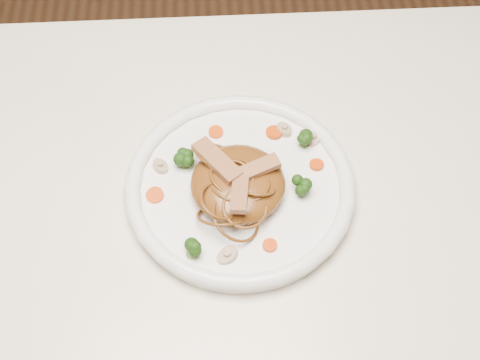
{
  "coord_description": "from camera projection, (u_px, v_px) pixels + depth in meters",
  "views": [
    {
      "loc": [
        0.05,
        -0.38,
        1.46
      ],
      "look_at": [
        0.07,
        0.07,
        0.78
      ],
      "focal_mm": 49.61,
      "sensor_mm": 36.0,
      "label": 1
    }
  ],
  "objects": [
    {
      "name": "mushroom_2",
      "position": [
        160.0,
        166.0,
        0.84
      ],
      "size": [
        0.03,
        0.03,
        0.01
      ],
      "primitive_type": "cylinder",
      "rotation": [
        0.0,
        0.0,
        -0.96
      ],
      "color": "#C4B493",
      "rests_on": "plate"
    },
    {
      "name": "chicken_b",
      "position": [
        217.0,
        161.0,
        0.8
      ],
      "size": [
        0.06,
        0.07,
        0.01
      ],
      "primitive_type": "cube",
      "rotation": [
        0.0,
        0.0,
        2.23
      ],
      "color": "#A2714C",
      "rests_on": "noodle_mound"
    },
    {
      "name": "broccoli_0",
      "position": [
        305.0,
        138.0,
        0.85
      ],
      "size": [
        0.03,
        0.03,
        0.03
      ],
      "primitive_type": null,
      "rotation": [
        0.0,
        0.0,
        -0.38
      ],
      "color": "#1E440E",
      "rests_on": "plate"
    },
    {
      "name": "table",
      "position": [
        188.0,
        282.0,
        0.88
      ],
      "size": [
        1.2,
        0.8,
        0.75
      ],
      "color": "white",
      "rests_on": "ground"
    },
    {
      "name": "broccoli_3",
      "position": [
        301.0,
        186.0,
        0.81
      ],
      "size": [
        0.03,
        0.03,
        0.03
      ],
      "primitive_type": null,
      "rotation": [
        0.0,
        0.0,
        -0.18
      ],
      "color": "#1E440E",
      "rests_on": "plate"
    },
    {
      "name": "carrot_1",
      "position": [
        155.0,
        195.0,
        0.82
      ],
      "size": [
        0.03,
        0.03,
        0.0
      ],
      "primitive_type": "cylinder",
      "rotation": [
        0.0,
        0.0,
        0.2
      ],
      "color": "#E94508",
      "rests_on": "plate"
    },
    {
      "name": "carrot_4",
      "position": [
        270.0,
        245.0,
        0.78
      ],
      "size": [
        0.02,
        0.02,
        0.0
      ],
      "primitive_type": "cylinder",
      "rotation": [
        0.0,
        0.0,
        -0.14
      ],
      "color": "#E94508",
      "rests_on": "plate"
    },
    {
      "name": "plate",
      "position": [
        240.0,
        190.0,
        0.83
      ],
      "size": [
        0.34,
        0.34,
        0.02
      ],
      "primitive_type": "cylinder",
      "rotation": [
        0.0,
        0.0,
        0.24
      ],
      "color": "white",
      "rests_on": "table"
    },
    {
      "name": "mushroom_1",
      "position": [
        313.0,
        138.0,
        0.87
      ],
      "size": [
        0.03,
        0.03,
        0.01
      ],
      "primitive_type": "cylinder",
      "rotation": [
        0.0,
        0.0,
        1.07
      ],
      "color": "#C4B493",
      "rests_on": "plate"
    },
    {
      "name": "mushroom_3",
      "position": [
        284.0,
        129.0,
        0.87
      ],
      "size": [
        0.03,
        0.03,
        0.01
      ],
      "primitive_type": "cylinder",
      "rotation": [
        0.0,
        0.0,
        2.0
      ],
      "color": "#C4B493",
      "rests_on": "plate"
    },
    {
      "name": "chicken_c",
      "position": [
        240.0,
        192.0,
        0.78
      ],
      "size": [
        0.03,
        0.06,
        0.01
      ],
      "primitive_type": "cube",
      "rotation": [
        0.0,
        0.0,
        4.58
      ],
      "color": "#A2714C",
      "rests_on": "noodle_mound"
    },
    {
      "name": "chicken_a",
      "position": [
        256.0,
        169.0,
        0.8
      ],
      "size": [
        0.06,
        0.04,
        0.01
      ],
      "primitive_type": "cube",
      "rotation": [
        0.0,
        0.0,
        0.39
      ],
      "color": "#A2714C",
      "rests_on": "noodle_mound"
    },
    {
      "name": "mushroom_0",
      "position": [
        227.0,
        255.0,
        0.77
      ],
      "size": [
        0.04,
        0.04,
        0.01
      ],
      "primitive_type": "cylinder",
      "rotation": [
        0.0,
        0.0,
        0.63
      ],
      "color": "#C4B493",
      "rests_on": "plate"
    },
    {
      "name": "broccoli_1",
      "position": [
        184.0,
        158.0,
        0.83
      ],
      "size": [
        0.03,
        0.03,
        0.03
      ],
      "primitive_type": null,
      "rotation": [
        0.0,
        0.0,
        0.07
      ],
      "color": "#1E440E",
      "rests_on": "plate"
    },
    {
      "name": "carrot_2",
      "position": [
        317.0,
        165.0,
        0.84
      ],
      "size": [
        0.02,
        0.02,
        0.0
      ],
      "primitive_type": "cylinder",
      "rotation": [
        0.0,
        0.0,
        0.04
      ],
      "color": "#E94508",
      "rests_on": "plate"
    },
    {
      "name": "carrot_3",
      "position": [
        216.0,
        132.0,
        0.87
      ],
      "size": [
        0.02,
        0.02,
        0.0
      ],
      "primitive_type": "cylinder",
      "rotation": [
        0.0,
        0.0,
        0.32
      ],
      "color": "#E94508",
      "rests_on": "plate"
    },
    {
      "name": "carrot_0",
      "position": [
        274.0,
        132.0,
        0.87
      ],
      "size": [
        0.03,
        0.03,
        0.0
      ],
      "primitive_type": "cylinder",
      "rotation": [
        0.0,
        0.0,
        0.38
      ],
      "color": "#E94508",
      "rests_on": "plate"
    },
    {
      "name": "broccoli_2",
      "position": [
        191.0,
        249.0,
        0.76
      ],
      "size": [
        0.03,
        0.03,
        0.03
      ],
      "primitive_type": null,
      "rotation": [
        0.0,
        0.0,
        -0.24
      ],
      "color": "#1E440E",
      "rests_on": "plate"
    },
    {
      "name": "noodle_mound",
      "position": [
        238.0,
        183.0,
        0.81
      ],
      "size": [
        0.12,
        0.12,
        0.04
      ],
      "primitive_type": "ellipsoid",
      "rotation": [
        0.0,
        0.0,
        -0.02
      ],
      "color": "brown",
      "rests_on": "plate"
    }
  ]
}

